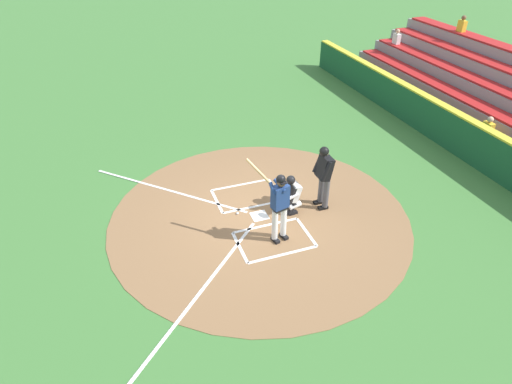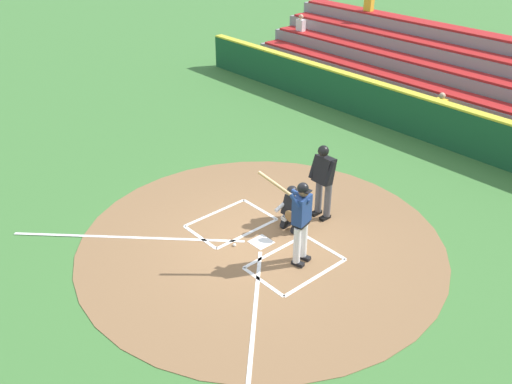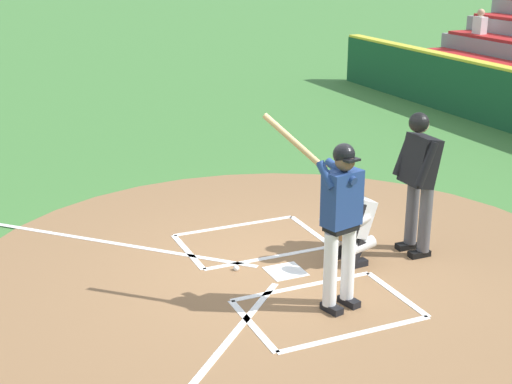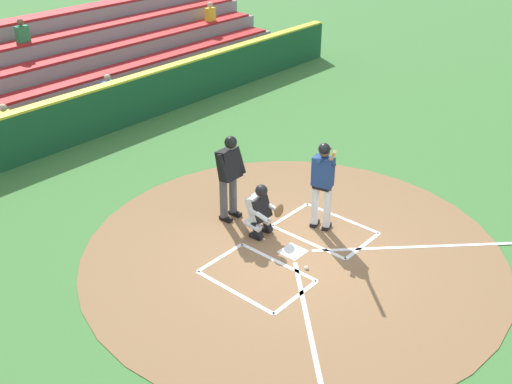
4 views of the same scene
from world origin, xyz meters
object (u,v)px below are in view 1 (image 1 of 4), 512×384
plate_umpire (324,173)px  baseball (237,213)px  batter (279,203)px  catcher (291,193)px

plate_umpire → baseball: plate_umpire is taller
plate_umpire → baseball: size_ratio=25.20×
plate_umpire → baseball: 2.56m
batter → baseball: batter is taller
baseball → batter: bearing=-153.8°
catcher → plate_umpire: plate_umpire is taller
batter → baseball: 1.82m
batter → catcher: 1.33m
plate_umpire → batter: bearing=118.7°
catcher → baseball: bearing=76.0°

